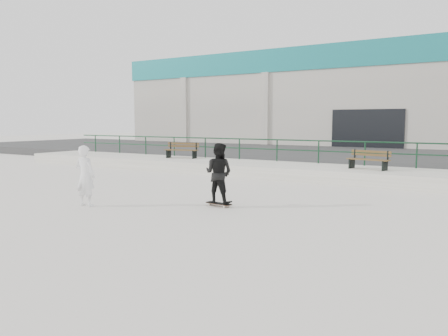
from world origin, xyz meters
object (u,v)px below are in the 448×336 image
Objects in this scene: bench_left at (182,150)px; seated_skater at (85,176)px; bench_right at (369,160)px; standing_skater at (219,173)px; skateboard at (219,204)px.

seated_skater reaches higher than bench_left.
bench_left is at bearing -74.69° from seated_skater.
bench_left reaches higher than bench_right.
standing_skater reaches higher than bench_left.
bench_left is 10.26m from standing_skater.
skateboard is at bearing -96.65° from bench_right.
bench_left is 10.29m from skateboard.
bench_left is 9.33m from bench_right.
standing_skater is at bearing -59.66° from bench_left.
bench_right is 7.56m from skateboard.
standing_skater is at bearing -96.65° from bench_right.
bench_right is 2.09× the size of skateboard.
skateboard is at bearing 59.71° from standing_skater.
skateboard is at bearing -59.66° from bench_left.
standing_skater is (0.00, 0.00, 0.85)m from skateboard.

